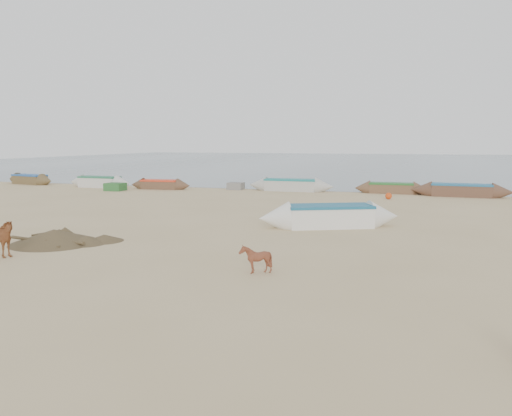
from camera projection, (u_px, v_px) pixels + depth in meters
The scene contains 7 objects.
ground at pixel (223, 250), 17.76m from camera, with size 140.00×140.00×0.00m, color tan.
sea at pixel (376, 162), 95.40m from camera, with size 160.00×160.00×0.00m, color slate.
calf_front at pixel (256, 259), 14.59m from camera, with size 0.69×0.78×0.86m, color brown.
near_canoe at pixel (329, 216), 22.46m from camera, with size 6.42×1.48×1.01m, color white, non-canonical shape.
debris_pile at pixel (54, 236), 18.95m from camera, with size 3.28×3.28×0.53m, color brown.
waterline_canoes at pixel (319, 187), 37.47m from camera, with size 58.31×4.18×0.93m.
beach_clutter at pixel (368, 192), 35.22m from camera, with size 42.93×4.79×0.64m.
Camera 1 is at (6.28, -16.28, 3.84)m, focal length 35.00 mm.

